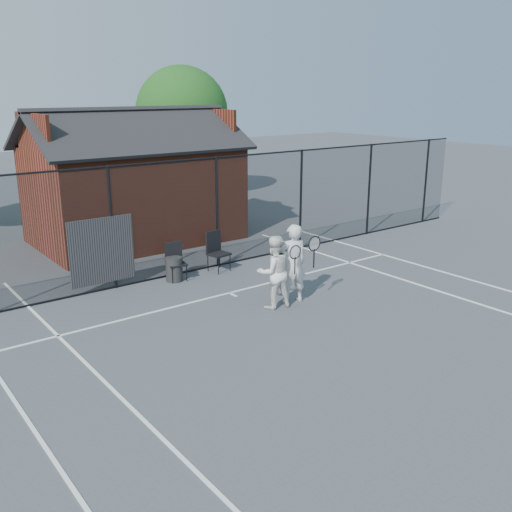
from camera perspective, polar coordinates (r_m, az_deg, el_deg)
ground at (r=11.51m, az=5.91°, el=-7.80°), size 80.00×80.00×0.00m
court_lines at (r=10.68m, az=10.81°, el=-9.99°), size 11.02×18.00×0.01m
fence at (r=14.76m, az=-8.14°, el=3.48°), size 22.04×3.00×3.00m
clubhouse at (r=18.59m, az=-12.06°, el=6.43°), size 6.50×4.36×4.19m
tree_right at (r=25.54m, az=-7.41°, el=14.00°), size 3.97×3.97×5.70m
player_front at (r=12.86m, az=3.70°, el=-0.76°), size 0.86×0.68×1.83m
player_back at (r=12.56m, az=1.78°, el=-1.60°), size 0.94×0.77×1.65m
chair_left at (r=14.56m, az=-7.96°, el=-0.65°), size 0.52×0.54×0.95m
chair_right at (r=15.19m, az=-3.74°, el=0.39°), size 0.57×0.59×1.05m
waste_bin at (r=14.58m, az=-8.19°, el=-1.31°), size 0.47×0.47×0.62m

